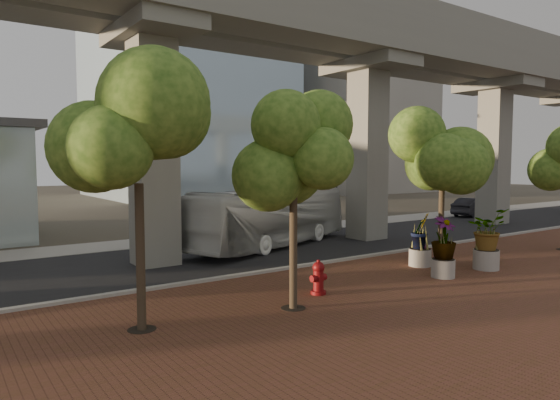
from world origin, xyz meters
TOP-DOWN VIEW (x-y plane):
  - ground at (0.00, 0.00)m, footprint 160.00×160.00m
  - brick_plaza at (0.00, -8.00)m, footprint 70.00×13.00m
  - asphalt_road at (0.00, 2.00)m, footprint 90.00×8.00m
  - curb_strip at (0.00, -2.00)m, footprint 70.00×0.25m
  - far_sidewalk at (0.00, 7.50)m, footprint 90.00×3.00m
  - transit_viaduct at (0.00, 2.00)m, footprint 72.00×5.60m
  - midrise_block at (38.00, 36.00)m, footprint 18.00×16.00m
  - transit_bus at (0.21, 2.83)m, footprint 10.85×6.17m
  - parked_car at (20.97, 5.50)m, footprint 4.45×2.16m
  - fire_hydrant at (-3.62, -5.50)m, footprint 0.54×0.49m
  - planter_front at (4.00, -6.42)m, footprint 2.14×2.14m
  - planter_right at (1.50, -6.31)m, footprint 2.04×2.04m
  - planter_left at (2.41, -4.55)m, footprint 1.95×1.95m
  - street_tree_far_west at (-9.30, -5.56)m, footprint 4.13×4.13m
  - street_tree_near_west at (-5.17, -6.27)m, footprint 3.71×3.71m
  - street_tree_near_east at (3.23, -4.89)m, footprint 4.29×4.29m
  - streetlamp_east at (8.44, 7.13)m, footprint 0.40×1.16m

SIDE VIEW (x-z plane):
  - ground at x=0.00m, z-range 0.00..0.00m
  - asphalt_road at x=0.00m, z-range 0.00..0.04m
  - brick_plaza at x=0.00m, z-range 0.00..0.06m
  - far_sidewalk at x=0.00m, z-range 0.00..0.06m
  - curb_strip at x=0.00m, z-range 0.00..0.16m
  - fire_hydrant at x=-3.62m, z-range 0.04..1.12m
  - parked_car at x=20.97m, z-range 0.00..1.40m
  - planter_left at x=2.41m, z-range 0.29..2.43m
  - planter_right at x=1.50m, z-range 0.29..2.47m
  - transit_bus at x=0.21m, z-range 0.00..2.97m
  - planter_front at x=4.00m, z-range 0.31..2.67m
  - street_tree_near_west at x=-5.17m, z-range 1.38..7.45m
  - street_tree_near_east at x=3.23m, z-range 1.34..7.86m
  - streetlamp_east at x=8.44m, z-range 0.67..8.66m
  - street_tree_far_west at x=-9.30m, z-range 1.51..8.21m
  - transit_viaduct at x=0.00m, z-range 1.09..13.49m
  - midrise_block at x=38.00m, z-range 0.00..24.00m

